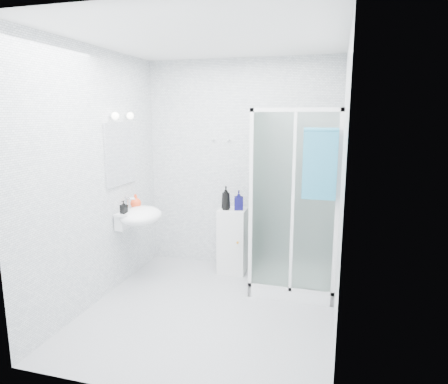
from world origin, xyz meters
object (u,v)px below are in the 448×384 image
(storage_cabinet, at_px, (233,241))
(shampoo_bottle_b, at_px, (239,200))
(soap_dispenser_orange, at_px, (136,201))
(hand_towel, at_px, (320,163))
(shampoo_bottle_a, at_px, (226,198))
(shower_enclosure, at_px, (287,249))
(wall_basin, at_px, (139,216))
(soap_dispenser_black, at_px, (124,207))

(storage_cabinet, distance_m, shampoo_bottle_b, 0.52)
(storage_cabinet, distance_m, soap_dispenser_orange, 1.27)
(hand_towel, bearing_deg, shampoo_bottle_a, 150.21)
(shower_enclosure, xyz_separation_m, shampoo_bottle_b, (-0.63, 0.27, 0.47))
(storage_cabinet, height_order, soap_dispenser_orange, soap_dispenser_orange)
(storage_cabinet, relative_size, shampoo_bottle_b, 3.41)
(wall_basin, distance_m, shampoo_bottle_b, 1.19)
(shampoo_bottle_b, height_order, soap_dispenser_orange, shampoo_bottle_b)
(shower_enclosure, height_order, hand_towel, shower_enclosure)
(hand_towel, height_order, shampoo_bottle_b, hand_towel)
(shower_enclosure, distance_m, hand_towel, 1.16)
(shampoo_bottle_a, bearing_deg, shampoo_bottle_b, 14.19)
(shampoo_bottle_b, distance_m, soap_dispenser_black, 1.35)
(soap_dispenser_orange, bearing_deg, storage_cabinet, 25.05)
(wall_basin, height_order, hand_towel, hand_towel)
(shampoo_bottle_a, bearing_deg, hand_towel, -29.79)
(storage_cabinet, relative_size, soap_dispenser_black, 5.59)
(storage_cabinet, bearing_deg, shower_enclosure, -23.59)
(shampoo_bottle_b, bearing_deg, storage_cabinet, 175.66)
(shampoo_bottle_b, xyz_separation_m, soap_dispenser_orange, (-1.12, -0.48, 0.02))
(shampoo_bottle_a, distance_m, shampoo_bottle_b, 0.16)
(shower_enclosure, bearing_deg, shampoo_bottle_a, 163.32)
(soap_dispenser_orange, relative_size, soap_dispenser_black, 1.14)
(shampoo_bottle_a, relative_size, soap_dispenser_black, 2.01)
(soap_dispenser_orange, height_order, soap_dispenser_black, soap_dispenser_orange)
(wall_basin, distance_m, shampoo_bottle_a, 1.04)
(soap_dispenser_orange, bearing_deg, shampoo_bottle_b, 23.31)
(wall_basin, distance_m, soap_dispenser_black, 0.24)
(hand_towel, bearing_deg, wall_basin, 177.55)
(shower_enclosure, height_order, shampoo_bottle_b, shower_enclosure)
(soap_dispenser_black, bearing_deg, shower_enclosure, 15.56)
(shampoo_bottle_a, distance_m, soap_dispenser_orange, 1.06)
(wall_basin, height_order, soap_dispenser_black, wall_basin)
(storage_cabinet, height_order, shampoo_bottle_a, shampoo_bottle_a)
(soap_dispenser_orange, bearing_deg, shampoo_bottle_a, 24.64)
(shampoo_bottle_b, xyz_separation_m, soap_dispenser_black, (-1.12, -0.76, 0.01))
(shower_enclosure, distance_m, shampoo_bottle_b, 0.83)
(shampoo_bottle_a, height_order, soap_dispenser_black, shampoo_bottle_a)
(shampoo_bottle_a, bearing_deg, shower_enclosure, -16.68)
(hand_towel, distance_m, soap_dispenser_black, 2.15)
(storage_cabinet, bearing_deg, soap_dispenser_orange, -157.06)
(soap_dispenser_black, bearing_deg, soap_dispenser_orange, 90.40)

